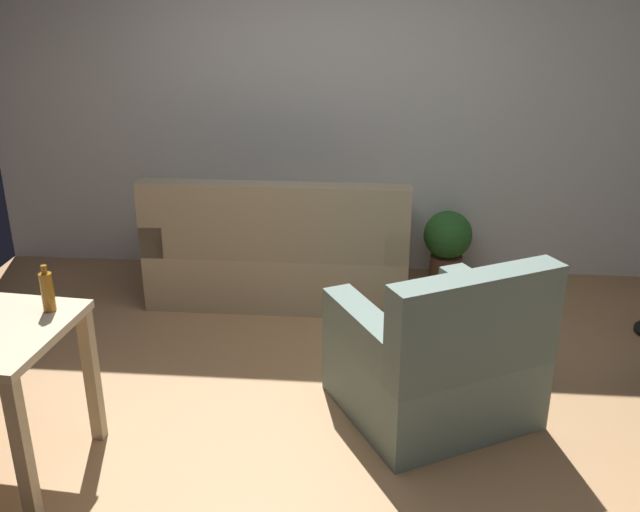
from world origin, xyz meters
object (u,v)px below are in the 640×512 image
couch (280,256)px  bottle_amber (47,291)px  armchair (438,361)px  potted_plant (447,242)px

couch → bottle_amber: (-0.80, -1.89, 0.55)m
armchair → bottle_amber: (-1.83, -0.46, 0.54)m
couch → potted_plant: couch is taller
couch → armchair: same height
couch → armchair: size_ratio=1.52×
couch → bottle_amber: bottle_amber is taller
potted_plant → armchair: bearing=-96.0°
bottle_amber → potted_plant: bearing=47.6°
couch → armchair: (1.03, -1.43, 0.01)m
couch → armchair: 1.77m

